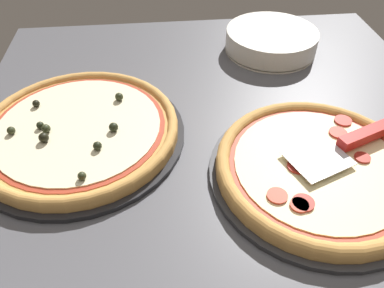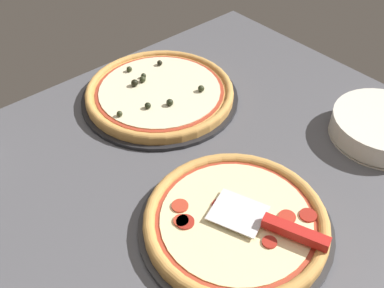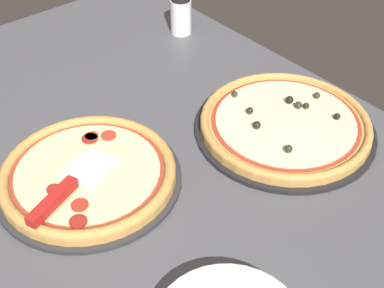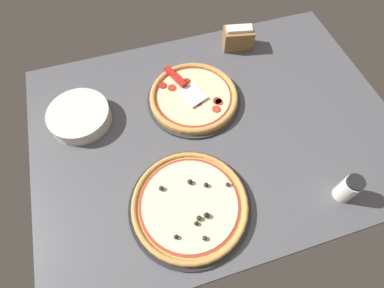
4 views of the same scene
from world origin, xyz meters
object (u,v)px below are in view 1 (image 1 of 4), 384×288
at_px(pizza_back, 79,129).
at_px(plate_stack, 271,41).
at_px(serving_spatula, 354,140).
at_px(pizza_front, 318,167).

bearing_deg(pizza_back, plate_stack, -56.61).
xyz_separation_m(pizza_back, serving_spatula, (-0.11, -0.49, 0.02)).
relative_size(pizza_front, pizza_back, 0.93).
distance_m(pizza_front, pizza_back, 0.44).
bearing_deg(pizza_front, serving_spatula, -63.81).
bearing_deg(plate_stack, serving_spatula, -174.49).
relative_size(serving_spatula, plate_stack, 0.97).
height_order(pizza_front, plate_stack, plate_stack).
xyz_separation_m(pizza_front, pizza_back, (0.14, 0.42, 0.00)).
height_order(serving_spatula, plate_stack, serving_spatula).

